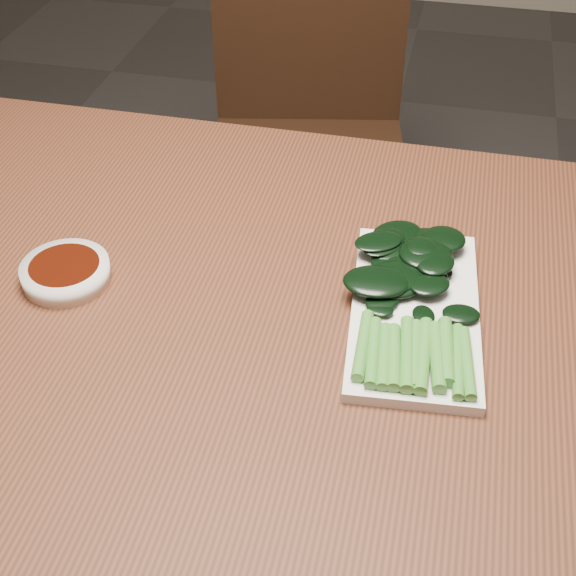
{
  "coord_description": "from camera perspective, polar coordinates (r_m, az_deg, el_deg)",
  "views": [
    {
      "loc": [
        0.19,
        -0.68,
        1.37
      ],
      "look_at": [
        0.04,
        0.02,
        0.76
      ],
      "focal_mm": 50.0,
      "sensor_mm": 36.0,
      "label": 1
    }
  ],
  "objects": [
    {
      "name": "chair_far",
      "position": [
        1.82,
        1.46,
        11.37
      ],
      "size": [
        0.5,
        0.5,
        0.89
      ],
      "rotation": [
        0.0,
        0.0,
        0.2
      ],
      "color": "black",
      "rests_on": "ground"
    },
    {
      "name": "sauce_bowl",
      "position": [
        1.0,
        -15.54,
        1.1
      ],
      "size": [
        0.11,
        0.11,
        0.02
      ],
      "color": "white",
      "rests_on": "table"
    },
    {
      "name": "gai_lan",
      "position": [
        0.94,
        8.66,
        0.33
      ],
      "size": [
        0.17,
        0.3,
        0.03
      ],
      "color": "#479332",
      "rests_on": "serving_plate"
    },
    {
      "name": "table",
      "position": [
        0.99,
        -2.3,
        -3.98
      ],
      "size": [
        1.4,
        0.8,
        0.75
      ],
      "color": "#4E2716",
      "rests_on": "ground"
    },
    {
      "name": "serving_plate",
      "position": [
        0.93,
        9.0,
        -1.67
      ],
      "size": [
        0.17,
        0.3,
        0.01
      ],
      "rotation": [
        0.0,
        0.0,
        0.09
      ],
      "color": "white",
      "rests_on": "table"
    }
  ]
}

